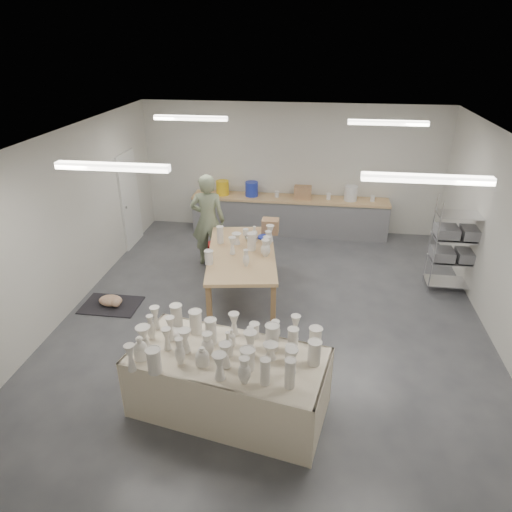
# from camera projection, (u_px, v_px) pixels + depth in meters

# --- Properties ---
(room) EXTENTS (8.00, 8.02, 3.00)m
(room) POSITION_uv_depth(u_px,v_px,m) (268.00, 201.00, 6.99)
(room) COLOR #424449
(room) RESTS_ON ground
(back_counter) EXTENTS (4.60, 0.60, 1.24)m
(back_counter) POSITION_uv_depth(u_px,v_px,m) (289.00, 214.00, 10.87)
(back_counter) COLOR tan
(back_counter) RESTS_ON ground
(wire_shelf) EXTENTS (0.88, 0.48, 1.80)m
(wire_shelf) POSITION_uv_depth(u_px,v_px,m) (457.00, 245.00, 8.26)
(wire_shelf) COLOR silver
(wire_shelf) RESTS_ON ground
(drying_table) EXTENTS (2.58, 1.58, 1.22)m
(drying_table) POSITION_uv_depth(u_px,v_px,m) (228.00, 379.00, 5.70)
(drying_table) COLOR olive
(drying_table) RESTS_ON ground
(work_table) EXTENTS (1.51, 2.48, 1.20)m
(work_table) POSITION_uv_depth(u_px,v_px,m) (247.00, 249.00, 8.19)
(work_table) COLOR tan
(work_table) RESTS_ON ground
(rug) EXTENTS (1.00, 0.70, 0.02)m
(rug) POSITION_uv_depth(u_px,v_px,m) (111.00, 305.00, 8.12)
(rug) COLOR black
(rug) RESTS_ON ground
(cat) EXTENTS (0.50, 0.43, 0.18)m
(cat) POSITION_uv_depth(u_px,v_px,m) (111.00, 301.00, 8.06)
(cat) COLOR white
(cat) RESTS_ON rug
(potter) EXTENTS (0.73, 0.51, 1.92)m
(potter) POSITION_uv_depth(u_px,v_px,m) (208.00, 220.00, 9.22)
(potter) COLOR gray
(potter) RESTS_ON ground
(red_stool) EXTENTS (0.34, 0.34, 0.32)m
(red_stool) POSITION_uv_depth(u_px,v_px,m) (212.00, 245.00, 9.76)
(red_stool) COLOR red
(red_stool) RESTS_ON ground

